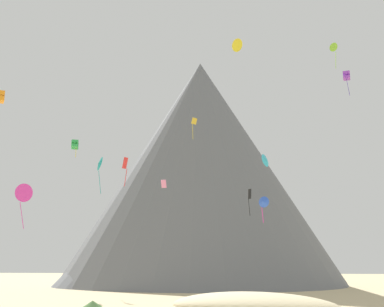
# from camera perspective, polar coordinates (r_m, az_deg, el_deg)

# --- Properties ---
(bush_ridge_crest) EXTENTS (2.86, 2.86, 0.83)m
(bush_ridge_crest) POSITION_cam_1_polar(r_m,az_deg,el_deg) (53.15, -11.69, -17.12)
(bush_ridge_crest) COLOR #477238
(bush_ridge_crest) RESTS_ON ground_plane
(rock_massif) EXTENTS (79.30, 79.30, 52.35)m
(rock_massif) POSITION_cam_1_polar(r_m,az_deg,el_deg) (110.96, 0.26, -2.76)
(rock_massif) COLOR slate
(rock_massif) RESTS_ON ground_plane
(kite_teal_mid) EXTENTS (2.16, 2.64, 6.66)m
(kite_teal_mid) POSITION_cam_1_polar(r_m,az_deg,el_deg) (86.33, -10.94, -1.19)
(kite_teal_mid) COLOR teal
(kite_green_high) EXTENTS (1.60, 1.68, 3.28)m
(kite_green_high) POSITION_cam_1_polar(r_m,az_deg,el_deg) (92.18, -13.69, 1.03)
(kite_green_high) COLOR green
(kite_cyan_mid) EXTENTS (1.74, 2.37, 2.26)m
(kite_cyan_mid) POSITION_cam_1_polar(r_m,az_deg,el_deg) (82.07, 8.72, -0.79)
(kite_cyan_mid) COLOR #33BCDB
(kite_yellow_high) EXTENTS (2.17, 1.86, 2.27)m
(kite_yellow_high) POSITION_cam_1_polar(r_m,az_deg,el_deg) (83.52, 5.42, 12.63)
(kite_yellow_high) COLOR yellow
(kite_gold_high) EXTENTS (1.16, 0.62, 4.20)m
(kite_gold_high) POSITION_cam_1_polar(r_m,az_deg,el_deg) (89.83, 0.23, 3.59)
(kite_gold_high) COLOR gold
(kite_black_mid) EXTENTS (0.53, 0.56, 3.96)m
(kite_black_mid) POSITION_cam_1_polar(r_m,az_deg,el_deg) (71.88, 6.83, -5.11)
(kite_black_mid) COLOR black
(kite_violet_high) EXTENTS (1.46, 1.50, 4.65)m
(kite_violet_high) POSITION_cam_1_polar(r_m,az_deg,el_deg) (95.43, 17.82, 8.75)
(kite_violet_high) COLOR purple
(kite_blue_low) EXTENTS (1.31, 0.86, 3.03)m
(kite_blue_low) POSITION_cam_1_polar(r_m,az_deg,el_deg) (55.28, 8.44, -5.71)
(kite_blue_low) COLOR blue
(kite_lime_high) EXTENTS (1.40, 1.27, 4.77)m
(kite_lime_high) POSITION_cam_1_polar(r_m,az_deg,el_deg) (87.63, 16.45, 11.92)
(kite_lime_high) COLOR #8CD133
(kite_magenta_low) EXTENTS (2.52, 0.89, 6.03)m
(kite_magenta_low) POSITION_cam_1_polar(r_m,az_deg,el_deg) (68.52, -19.24, -4.44)
(kite_magenta_low) COLOR #D1339E
(kite_pink_mid) EXTENTS (0.81, 0.81, 1.08)m
(kite_pink_mid) POSITION_cam_1_polar(r_m,az_deg,el_deg) (61.02, -3.37, -3.61)
(kite_pink_mid) COLOR pink
(kite_red_mid) EXTENTS (0.87, 0.39, 4.00)m
(kite_red_mid) POSITION_cam_1_polar(r_m,az_deg,el_deg) (65.23, -7.91, -1.52)
(kite_red_mid) COLOR red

